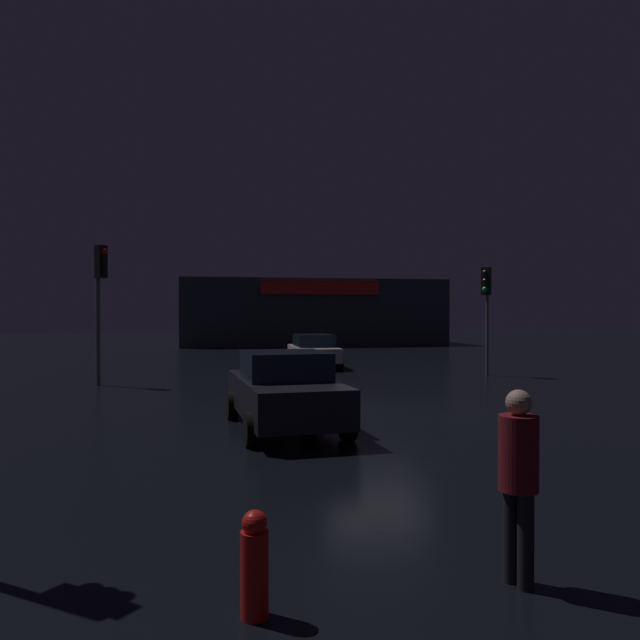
{
  "coord_description": "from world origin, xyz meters",
  "views": [
    {
      "loc": [
        -3.89,
        -13.64,
        2.35
      ],
      "look_at": [
        -0.52,
        3.96,
        2.14
      ],
      "focal_mm": 33.41,
      "sensor_mm": 36.0,
      "label": 1
    }
  ],
  "objects": [
    {
      "name": "ground_plane",
      "position": [
        0.0,
        0.0,
        0.0
      ],
      "size": [
        120.0,
        120.0,
        0.0
      ],
      "primitive_type": "plane",
      "color": "black"
    },
    {
      "name": "store_building",
      "position": [
        3.82,
        30.21,
        2.38
      ],
      "size": [
        18.96,
        7.58,
        4.76
      ],
      "color": "#33383D",
      "rests_on": "ground"
    },
    {
      "name": "traffic_signal_main",
      "position": [
        6.35,
        6.93,
        3.06
      ],
      "size": [
        0.42,
        0.42,
        4.04
      ],
      "color": "#595B60",
      "rests_on": "ground"
    },
    {
      "name": "traffic_signal_cross_left",
      "position": [
        -7.25,
        6.53,
        3.27
      ],
      "size": [
        0.43,
        0.42,
        4.52
      ],
      "color": "#595B60",
      "rests_on": "ground"
    },
    {
      "name": "car_near",
      "position": [
        -2.34,
        -1.74,
        0.78
      ],
      "size": [
        2.25,
        4.38,
        1.57
      ],
      "color": "black",
      "rests_on": "ground"
    },
    {
      "name": "car_far",
      "position": [
        0.65,
        11.51,
        0.74
      ],
      "size": [
        1.96,
        4.12,
        1.43
      ],
      "color": "silver",
      "rests_on": "ground"
    },
    {
      "name": "pedestrian",
      "position": [
        -1.25,
        -8.95,
        0.99
      ],
      "size": [
        0.44,
        0.44,
        1.69
      ],
      "color": "black",
      "rests_on": "ground"
    },
    {
      "name": "fire_hydrant",
      "position": [
        -3.53,
        -9.07,
        0.41
      ],
      "size": [
        0.22,
        0.22,
        0.83
      ],
      "color": "red",
      "rests_on": "ground"
    }
  ]
}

